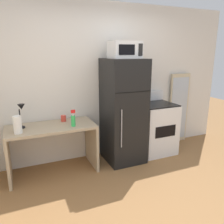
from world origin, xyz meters
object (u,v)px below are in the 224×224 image
at_px(paper_towel_roll, 17,125).
at_px(oven_range, 155,128).
at_px(spray_bottle, 73,120).
at_px(microwave, 125,50).
at_px(desk_lamp, 21,112).
at_px(leaning_mirror, 179,109).
at_px(coffee_mug, 63,118).
at_px(refrigerator, 123,111).
at_px(desk, 52,140).

height_order(paper_towel_roll, oven_range, oven_range).
height_order(spray_bottle, microwave, microwave).
bearing_deg(paper_towel_roll, spray_bottle, -0.12).
height_order(desk_lamp, spray_bottle, desk_lamp).
bearing_deg(leaning_mirror, microwave, -167.47).
height_order(desk_lamp, oven_range, desk_lamp).
xyz_separation_m(coffee_mug, microwave, (0.96, -0.21, 1.05)).
height_order(paper_towel_roll, refrigerator, refrigerator).
bearing_deg(microwave, desk, 177.71).
bearing_deg(desk_lamp, microwave, -4.05).
bearing_deg(microwave, desk_lamp, 175.95).
distance_m(desk, paper_towel_roll, 0.58).
bearing_deg(desk, spray_bottle, -25.18).
distance_m(refrigerator, leaning_mirror, 1.43).
bearing_deg(microwave, refrigerator, 90.31).
xyz_separation_m(spray_bottle, microwave, (0.88, 0.10, 0.99)).
bearing_deg(microwave, paper_towel_roll, -176.70).
distance_m(desk_lamp, oven_range, 2.31).
distance_m(coffee_mug, oven_range, 1.68).
relative_size(desk_lamp, coffee_mug, 3.72).
xyz_separation_m(desk, oven_range, (1.86, 0.01, -0.07)).
xyz_separation_m(refrigerator, oven_range, (0.68, 0.03, -0.39)).
bearing_deg(microwave, coffee_mug, 167.91).
bearing_deg(refrigerator, coffee_mug, 169.12).
relative_size(desk_lamp, paper_towel_roll, 1.47).
bearing_deg(spray_bottle, desk_lamp, 163.37).
bearing_deg(paper_towel_roll, desk, 17.32).
height_order(spray_bottle, leaning_mirror, leaning_mirror).
height_order(microwave, leaning_mirror, microwave).
bearing_deg(oven_range, spray_bottle, -174.50).
relative_size(paper_towel_roll, microwave, 0.52).
bearing_deg(refrigerator, leaning_mirror, 11.69).
bearing_deg(paper_towel_roll, microwave, 3.30).
xyz_separation_m(coffee_mug, refrigerator, (0.96, -0.18, 0.06)).
height_order(desk, spray_bottle, spray_bottle).
xyz_separation_m(desk_lamp, refrigerator, (1.57, -0.09, -0.13)).
bearing_deg(desk, paper_towel_roll, -162.68).
bearing_deg(leaning_mirror, refrigerator, -168.31).
height_order(paper_towel_roll, spray_bottle, spray_bottle).
xyz_separation_m(desk_lamp, coffee_mug, (0.61, 0.09, -0.19)).
relative_size(spray_bottle, coffee_mug, 2.62).
bearing_deg(refrigerator, paper_towel_roll, -175.96).
relative_size(coffee_mug, microwave, 0.21).
bearing_deg(oven_range, coffee_mug, 174.69).
xyz_separation_m(paper_towel_roll, microwave, (1.63, 0.09, 0.97)).
relative_size(paper_towel_roll, oven_range, 0.22).
bearing_deg(microwave, spray_bottle, -173.77).
bearing_deg(coffee_mug, desk, -144.36).
distance_m(microwave, leaning_mirror, 1.83).
relative_size(desk_lamp, refrigerator, 0.21).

